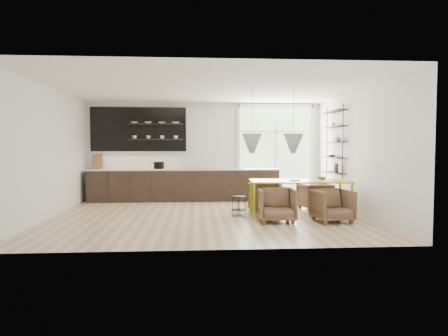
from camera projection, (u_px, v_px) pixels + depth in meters
The scene contains 11 objects.
room at pixel (229, 152), 10.14m from camera, with size 7.02×6.01×2.91m.
kitchen_run at pixel (181, 180), 11.69m from camera, with size 5.54×0.69×2.75m.
right_shelving at pixel (335, 144), 10.40m from camera, with size 0.26×1.22×1.90m.
dining_table at pixel (299, 183), 9.11m from camera, with size 2.30×1.15×0.82m.
armchair_back_left at pixel (265, 195), 10.01m from camera, with size 0.77×0.79×0.72m, color #7F6246.
armchair_back_right at pixel (315, 196), 10.04m from camera, with size 0.72×0.74×0.67m, color #7F6246.
armchair_front_left at pixel (277, 205), 8.39m from camera, with size 0.76×0.78×0.71m, color #7F6246.
armchair_front_right at pixel (332, 205), 8.41m from camera, with size 0.73×0.75×0.69m, color #7F6246.
wire_stool at pixel (239, 203), 9.25m from camera, with size 0.34×0.34×0.43m.
table_book at pixel (290, 180), 9.13m from camera, with size 0.22×0.30×0.03m, color white.
table_bowl at pixel (322, 178), 9.29m from camera, with size 0.21×0.21×0.06m, color #427446.
Camera 1 is at (-0.24, -9.02, 1.57)m, focal length 32.00 mm.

